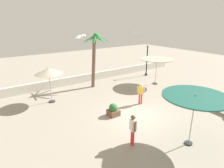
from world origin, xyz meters
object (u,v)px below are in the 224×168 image
Objects in this scene: patio_umbrella_1 at (157,60)px; patio_umbrella_2 at (196,98)px; guest_0 at (133,127)px; patio_umbrella_0 at (49,71)px; planter at (113,110)px; guest_1 at (141,92)px; seagull_0 at (81,37)px; lamp_post_1 at (147,59)px; palm_tree_1 at (95,54)px; seagull_1 at (137,32)px.

patio_umbrella_2 is at bearing -126.65° from patio_umbrella_1.
patio_umbrella_0 is at bearing 102.33° from guest_0.
planter is at bearing -59.21° from patio_umbrella_0.
patio_umbrella_0 is 3.25× the size of planter.
guest_0 is (1.68, -7.67, -1.44)m from patio_umbrella_0.
patio_umbrella_0 reaches higher than guest_1.
guest_0 is (-8.23, -6.16, -1.40)m from patio_umbrella_1.
planter is at bearing 29.32° from seagull_0.
patio_umbrella_2 is at bearing -33.08° from guest_0.
lamp_post_1 reaches higher than planter.
lamp_post_1 reaches higher than guest_0.
planter is (-1.97, -5.83, -2.76)m from palm_tree_1.
lamp_post_1 is 14.11m from seagull_0.
patio_umbrella_2 reaches higher than guest_0.
patio_umbrella_1 is at bearing 22.70° from planter.
patio_umbrella_2 is at bearing -124.45° from lamp_post_1.
seagull_1 reaches higher than guest_0.
palm_tree_1 is 9.69m from guest_0.
guest_0 is at bearing -108.43° from palm_tree_1.
seagull_0 is (-0.15, -6.13, 2.94)m from patio_umbrella_0.
patio_umbrella_1 is at bearing 30.91° from guest_1.
seagull_0 reaches higher than lamp_post_1.
guest_0 is 1.91× the size of seagull_0.
guest_1 is at bearing 7.21° from planter.
patio_umbrella_2 reaches higher than planter.
patio_umbrella_2 is at bearing -65.96° from patio_umbrella_0.
guest_0 is at bearing -143.20° from patio_umbrella_1.
lamp_post_1 is at bearing 42.60° from guest_1.
lamp_post_1 reaches higher than patio_umbrella_0.
lamp_post_1 is 2.20× the size of guest_1.
patio_umbrella_1 is 1.94× the size of guest_1.
patio_umbrella_0 is at bearing 120.79° from planter.
patio_umbrella_1 is 1.85× the size of guest_0.
seagull_1 is at bearing 48.05° from guest_0.
seagull_0 is at bearing -141.28° from seagull_1.
guest_1 is at bearing 19.17° from seagull_0.
planter is at bearing -172.79° from guest_1.
guest_0 is at bearing 146.92° from patio_umbrella_2.
patio_umbrella_1 is (9.91, -1.51, -0.04)m from patio_umbrella_0.
patio_umbrella_1 is 10.38m from guest_0.
palm_tree_1 is 5.87× the size of planter.
patio_umbrella_1 is 0.63× the size of palm_tree_1.
seagull_0 is (-4.82, -7.43, 2.27)m from palm_tree_1.
palm_tree_1 is 2.94× the size of guest_0.
guest_0 is at bearing -40.13° from seagull_0.
seagull_1 is at bearing 89.72° from lamp_post_1.
lamp_post_1 is 3.27× the size of seagull_1.
planter is (-1.44, 4.74, -2.21)m from patio_umbrella_2.
guest_0 is at bearing -107.99° from planter.
guest_1 is at bearing -137.40° from lamp_post_1.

